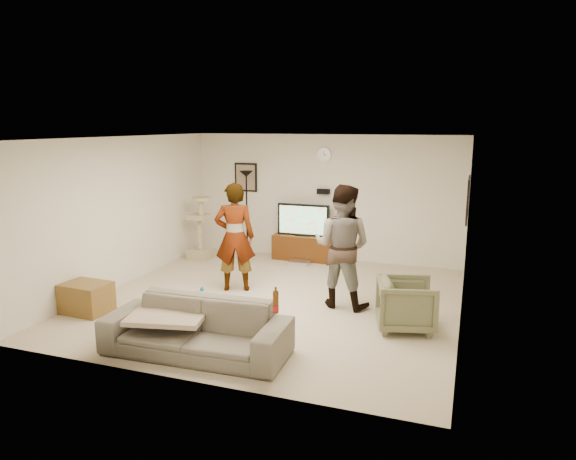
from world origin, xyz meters
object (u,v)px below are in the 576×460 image
(sofa, at_px, (196,328))
(cat_tree, at_px, (199,228))
(floor_lamp, at_px, (247,214))
(armchair, at_px, (406,304))
(person_right, at_px, (342,246))
(beer_bottle, at_px, (276,302))
(tv_stand, at_px, (303,247))
(side_table, at_px, (87,298))
(person_left, at_px, (235,237))
(tv, at_px, (303,220))

(sofa, bearing_deg, cat_tree, 116.17)
(floor_lamp, bearing_deg, armchair, -38.89)
(floor_lamp, bearing_deg, person_right, -41.88)
(person_right, bearing_deg, cat_tree, -20.70)
(beer_bottle, bearing_deg, person_right, 84.85)
(armchair, bearing_deg, person_right, 45.35)
(tv_stand, xyz_separation_m, side_table, (-2.05, -3.93, -0.03))
(person_right, bearing_deg, floor_lamp, -35.31)
(armchair, distance_m, side_table, 4.56)
(tv_stand, bearing_deg, cat_tree, -161.51)
(tv_stand, xyz_separation_m, beer_bottle, (1.18, -4.63, 0.52))
(beer_bottle, distance_m, side_table, 3.34)
(person_left, height_order, sofa, person_left)
(person_left, distance_m, armchair, 3.02)
(tv, relative_size, armchair, 1.41)
(person_right, xyz_separation_m, beer_bottle, (-0.20, -2.23, -0.15))
(sofa, relative_size, beer_bottle, 8.81)
(person_left, xyz_separation_m, beer_bottle, (1.63, -2.39, -0.12))
(armchair, bearing_deg, tv, 24.41)
(sofa, relative_size, armchair, 2.93)
(person_right, bearing_deg, beer_bottle, 91.43)
(floor_lamp, bearing_deg, beer_bottle, -62.42)
(sofa, bearing_deg, tv, 89.70)
(tv_stand, xyz_separation_m, armchair, (2.42, -3.01, 0.09))
(sofa, bearing_deg, floor_lamp, 104.31)
(cat_tree, height_order, sofa, cat_tree)
(tv_stand, height_order, beer_bottle, beer_bottle)
(floor_lamp, height_order, beer_bottle, floor_lamp)
(tv, relative_size, cat_tree, 0.83)
(tv, relative_size, beer_bottle, 4.25)
(sofa, distance_m, beer_bottle, 1.11)
(armchair, bearing_deg, beer_bottle, 128.23)
(tv, distance_m, floor_lamp, 1.20)
(tv, height_order, side_table, tv)
(floor_lamp, distance_m, sofa, 4.76)
(person_right, distance_m, sofa, 2.61)
(sofa, xyz_separation_m, armchair, (2.25, 1.62, 0.02))
(tv_stand, relative_size, sofa, 0.55)
(cat_tree, distance_m, beer_bottle, 5.08)
(tv, bearing_deg, cat_tree, -161.51)
(person_right, relative_size, side_table, 2.80)
(floor_lamp, height_order, side_table, floor_lamp)
(person_right, bearing_deg, person_left, 1.54)
(cat_tree, bearing_deg, floor_lamp, 35.39)
(tv_stand, distance_m, tv, 0.57)
(beer_bottle, bearing_deg, floor_lamp, 117.58)
(tv_stand, bearing_deg, side_table, -117.51)
(tv_stand, bearing_deg, beer_bottle, -75.74)
(side_table, bearing_deg, beer_bottle, -12.30)
(armchair, bearing_deg, tv_stand, 24.41)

